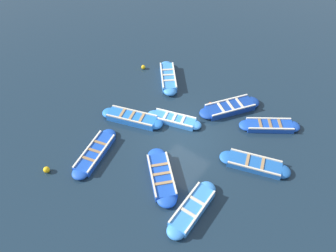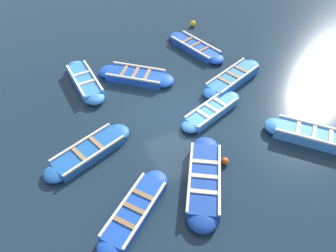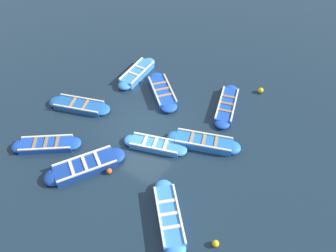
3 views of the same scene
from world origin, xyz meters
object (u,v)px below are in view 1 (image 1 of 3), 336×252
Objects in this scene: boat_outer_right at (174,120)px; buoy_orange_near at (211,104)px; boat_inner_gap at (168,78)px; boat_drifting at (254,164)px; boat_stern_in at (230,108)px; boat_far_corner at (192,209)px; boat_bow_out at (95,153)px; boat_outer_left at (161,176)px; buoy_white_drifting at (47,170)px; buoy_yellow_far at (143,67)px; boat_end_of_row at (132,118)px; boat_centre at (269,126)px.

boat_outer_right is 12.39× the size of buoy_orange_near.
boat_inner_gap is 3.76m from boat_outer_right.
boat_drifting is 13.75× the size of buoy_orange_near.
boat_inner_gap reaches higher than boat_stern_in.
boat_drifting is 1.06× the size of boat_far_corner.
boat_inner_gap reaches higher than buoy_orange_near.
boat_stern_in is 14.21× the size of buoy_orange_near.
boat_inner_gap is (-0.87, 7.05, 0.05)m from boat_bow_out.
boat_outer_right is at bearing 68.59° from boat_bow_out.
boat_outer_left is 10.36× the size of buoy_white_drifting.
boat_inner_gap reaches higher than buoy_yellow_far.
buoy_orange_near is at bearing 149.13° from boat_drifting.
boat_far_corner reaches higher than boat_outer_right.
boat_outer_right is 10.26× the size of buoy_white_drifting.
boat_outer_left is 0.97× the size of boat_far_corner.
buoy_white_drifting is at bearing -116.08° from boat_bow_out.
boat_stern_in is 4.47m from boat_inner_gap.
boat_end_of_row is 1.14× the size of boat_outer_right.
boat_drifting is at bearing -30.87° from buoy_orange_near.
buoy_white_drifting is (-3.60, -8.74, 0.03)m from buoy_orange_near.
boat_far_corner is at bearing -93.37° from boat_centre.
boat_stern_in is at bearing -178.60° from boat_centre.
buoy_orange_near is (-3.05, 6.24, -0.07)m from boat_far_corner.
boat_outer_left is at bearing -91.03° from boat_stern_in.
boat_inner_gap is at bearing 159.09° from boat_drifting.
boat_outer_left is 0.91× the size of boat_drifting.
boat_drifting is 1.13× the size of boat_inner_gap.
boat_stern_in is 1.13× the size of boat_outer_left.
boat_inner_gap is 0.98× the size of boat_outer_right.
boat_inner_gap reaches higher than boat_centre.
boat_bow_out reaches higher than buoy_white_drifting.
boat_centre is (6.88, -0.00, -0.05)m from boat_inner_gap.
boat_outer_left reaches higher than boat_bow_out.
boat_bow_out is 1.13× the size of boat_outer_right.
boat_inner_gap reaches higher than boat_outer_right.
boat_drifting reaches higher than boat_outer_right.
boat_outer_right is (2.55, -2.77, -0.05)m from boat_inner_gap.
boat_outer_left is 1.01× the size of boat_outer_right.
boat_stern_in reaches higher than buoy_yellow_far.
boat_inner_gap is (-4.47, 0.06, 0.02)m from boat_stern_in.
boat_outer_right is (-1.81, 3.37, -0.02)m from boat_outer_left.
buoy_yellow_far is at bearing 123.64° from boat_end_of_row.
boat_inner_gap is at bearing 125.38° from boat_outer_left.
boat_outer_right is 2.48m from buoy_orange_near.
boat_outer_left is 7.53m from boat_inner_gap.
boat_stern_in is 1.17× the size of boat_centre.
boat_outer_left is 5.77m from buoy_orange_near.
boat_outer_left is at bearing -112.29° from boat_centre.
boat_drifting is 2.90m from boat_centre.
boat_stern_in is (3.79, 4.05, -0.01)m from boat_end_of_row.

